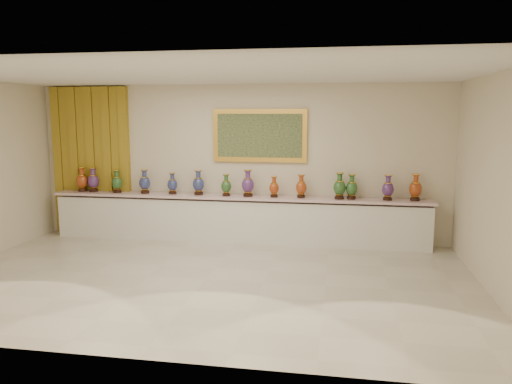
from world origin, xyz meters
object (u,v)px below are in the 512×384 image
at_px(vase_2, 117,182).
at_px(vase_0, 82,181).
at_px(vase_1, 93,181).
at_px(counter, 237,219).

bearing_deg(vase_2, vase_0, 178.41).
distance_m(vase_1, vase_2, 0.53).
height_order(counter, vase_1, vase_1).
bearing_deg(vase_1, vase_0, -174.59).
relative_size(counter, vase_0, 14.81).
bearing_deg(vase_1, vase_2, -4.65).
height_order(vase_0, vase_1, vase_0).
bearing_deg(counter, vase_0, -179.84).
bearing_deg(counter, vase_1, 179.75).
relative_size(counter, vase_2, 16.02).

